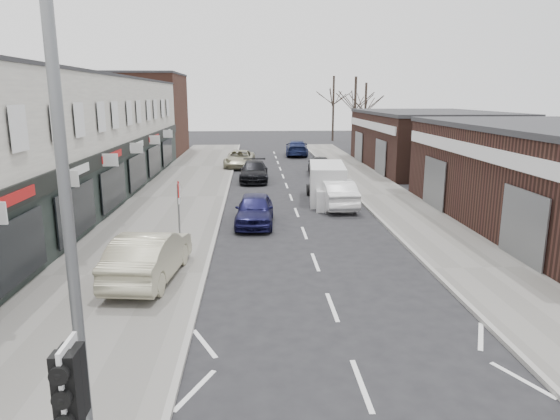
{
  "coord_description": "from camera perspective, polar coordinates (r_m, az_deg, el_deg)",
  "views": [
    {
      "loc": [
        -2.23,
        -7.35,
        5.98
      ],
      "look_at": [
        -1.44,
        7.33,
        2.6
      ],
      "focal_mm": 32.0,
      "sensor_mm": 36.0,
      "label": 1
    }
  ],
  "objects": [
    {
      "name": "pavement_left",
      "position": [
        30.28,
        -11.6,
        1.41
      ],
      "size": [
        5.5,
        64.0,
        0.12
      ],
      "primitive_type": "cube",
      "color": "slate",
      "rests_on": "ground"
    },
    {
      "name": "pavement_right",
      "position": [
        30.98,
        11.92,
        1.65
      ],
      "size": [
        3.5,
        64.0,
        0.12
      ],
      "primitive_type": "cube",
      "color": "slate",
      "rests_on": "ground"
    },
    {
      "name": "shop_terrace_left",
      "position": [
        29.22,
        -25.94,
        6.89
      ],
      "size": [
        8.0,
        41.0,
        7.1
      ],
      "primitive_type": "cube",
      "color": "silver",
      "rests_on": "ground"
    },
    {
      "name": "brick_block_far",
      "position": [
        53.58,
        -15.47,
        10.38
      ],
      "size": [
        8.0,
        10.0,
        8.0
      ],
      "primitive_type": "cube",
      "color": "#4E2B21",
      "rests_on": "ground"
    },
    {
      "name": "right_unit_far",
      "position": [
        44.05,
        16.63,
        7.56
      ],
      "size": [
        10.0,
        16.0,
        4.5
      ],
      "primitive_type": "cube",
      "color": "#341E17",
      "rests_on": "ground"
    },
    {
      "name": "tree_far_a",
      "position": [
        56.79,
        8.41,
        6.77
      ],
      "size": [
        3.6,
        3.6,
        8.0
      ],
      "primitive_type": null,
      "color": "#382D26",
      "rests_on": "ground"
    },
    {
      "name": "tree_far_b",
      "position": [
        63.15,
        9.58,
        7.34
      ],
      "size": [
        3.6,
        3.6,
        7.5
      ],
      "primitive_type": null,
      "color": "#382D26",
      "rests_on": "ground"
    },
    {
      "name": "tree_far_c",
      "position": [
        68.46,
        6.02,
        7.87
      ],
      "size": [
        3.6,
        3.6,
        8.5
      ],
      "primitive_type": null,
      "color": "#382D26",
      "rests_on": "ground"
    },
    {
      "name": "traffic_light",
      "position": [
        6.77,
        -22.65,
        -19.92
      ],
      "size": [
        0.28,
        0.6,
        3.1
      ],
      "color": "slate",
      "rests_on": "pavement_left"
    },
    {
      "name": "street_lamp",
      "position": [
        7.07,
        -21.94,
        0.91
      ],
      "size": [
        2.23,
        0.22,
        8.0
      ],
      "color": "slate",
      "rests_on": "pavement_left"
    },
    {
      "name": "warning_sign",
      "position": [
        19.93,
        -11.47,
        1.76
      ],
      "size": [
        0.12,
        0.8,
        2.7
      ],
      "color": "slate",
      "rests_on": "pavement_left"
    },
    {
      "name": "white_van",
      "position": [
        28.79,
        5.43,
        2.95
      ],
      "size": [
        2.38,
        5.65,
        2.13
      ],
      "rotation": [
        0.0,
        0.0,
        -0.1
      ],
      "color": "silver",
      "rests_on": "ground"
    },
    {
      "name": "sedan_on_pavement",
      "position": [
        16.8,
        -14.72,
        -5.03
      ],
      "size": [
        2.2,
        4.99,
        1.59
      ],
      "primitive_type": "imported",
      "rotation": [
        0.0,
        0.0,
        3.03
      ],
      "color": "#AFAA8C",
      "rests_on": "pavement_left"
    },
    {
      "name": "parked_car_left_a",
      "position": [
        23.55,
        -2.92,
        0.06
      ],
      "size": [
        1.95,
        4.39,
        1.47
      ],
      "primitive_type": "imported",
      "rotation": [
        0.0,
        0.0,
        -0.05
      ],
      "color": "#13133D",
      "rests_on": "ground"
    },
    {
      "name": "parked_car_left_b",
      "position": [
        35.67,
        -3.0,
        4.43
      ],
      "size": [
        2.07,
        4.9,
        1.41
      ],
      "primitive_type": "imported",
      "rotation": [
        0.0,
        0.0,
        -0.02
      ],
      "color": "black",
      "rests_on": "ground"
    },
    {
      "name": "parked_car_left_c",
      "position": [
        42.79,
        -4.64,
        5.84
      ],
      "size": [
        2.7,
        5.28,
        1.43
      ],
      "primitive_type": "imported",
      "rotation": [
        0.0,
        0.0,
        -0.07
      ],
      "color": "#A09C80",
      "rests_on": "ground"
    },
    {
      "name": "parked_car_right_a",
      "position": [
        27.42,
        6.34,
        1.95
      ],
      "size": [
        1.91,
        4.83,
        1.56
      ],
      "primitive_type": "imported",
      "rotation": [
        0.0,
        0.0,
        3.2
      ],
      "color": "silver",
      "rests_on": "ground"
    },
    {
      "name": "parked_car_right_b",
      "position": [
        39.04,
        4.55,
        5.18
      ],
      "size": [
        2.06,
        4.4,
        1.46
      ],
      "primitive_type": "imported",
      "rotation": [
        0.0,
        0.0,
        3.06
      ],
      "color": "black",
      "rests_on": "ground"
    },
    {
      "name": "parked_car_right_c",
      "position": [
        51.09,
        1.94,
        7.11
      ],
      "size": [
        2.57,
        5.54,
        1.57
      ],
      "primitive_type": "imported",
      "rotation": [
        0.0,
        0.0,
        3.07
      ],
      "color": "#161E46",
      "rests_on": "ground"
    }
  ]
}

